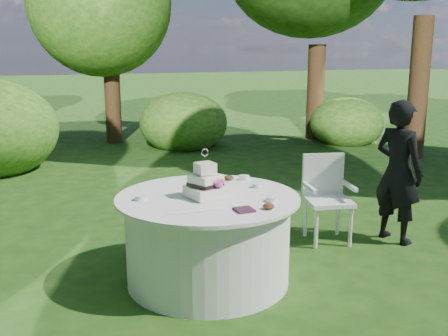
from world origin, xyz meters
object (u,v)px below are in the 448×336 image
Objects in this scene: chair at (326,191)px; cake at (206,184)px; table at (208,239)px; guest at (398,172)px; napkins at (244,210)px.

cake is at bearing -160.55° from chair.
cake is at bearing -131.50° from table.
guest is 2.22m from cake.
guest is at bearing 5.83° from cake.
table is at bearing 48.50° from cake.
table is at bearing 102.69° from napkins.
napkins reaches higher than table.
napkins is 1.75m from chair.
napkins is at bearing -77.31° from table.
chair is at bearing 19.45° from cake.
chair reaches higher than napkins.
guest is 0.96× the size of table.
napkins is at bearing -73.02° from cake.
chair is at bearing 18.67° from table.
table is (-2.18, -0.19, -0.36)m from guest.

